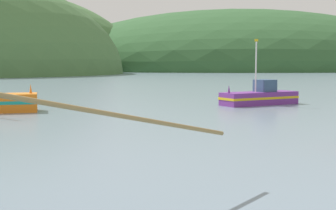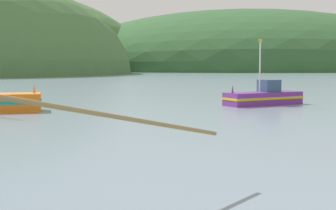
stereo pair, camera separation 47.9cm
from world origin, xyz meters
name	(u,v)px [view 2 (the right image)]	position (x,y,z in m)	size (l,w,h in m)	color
hill_far_left	(6,71)	(-14.13, 213.83, 0.00)	(122.65, 98.12, 67.37)	#47703D
hill_mid_right	(251,69)	(103.82, 220.14, 0.00)	(200.32, 160.25, 58.38)	#2D562D
fishing_boat_purple	(264,97)	(12.90, 39.00, 0.68)	(7.39, 3.47, 5.56)	#6B2D84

